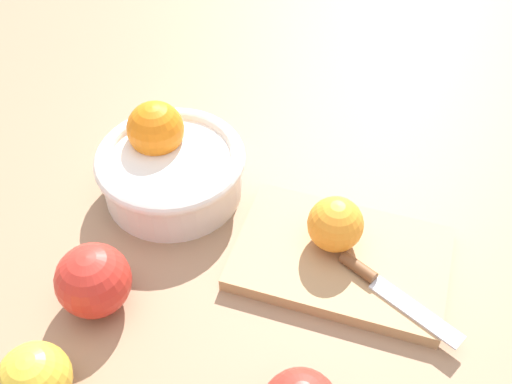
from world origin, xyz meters
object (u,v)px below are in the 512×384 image
(cutting_board, at_px, (341,258))
(knife, at_px, (382,286))
(orange_on_board, at_px, (335,224))
(apple_front_left, at_px, (93,280))
(bowl, at_px, (170,165))
(apple_front_left_2, at_px, (35,378))

(cutting_board, bearing_deg, knife, -29.88)
(cutting_board, relative_size, knife, 1.63)
(orange_on_board, bearing_deg, apple_front_left, -144.34)
(bowl, distance_m, apple_front_left, 0.19)
(bowl, height_order, orange_on_board, bowl)
(cutting_board, xyz_separation_m, apple_front_left_2, (-0.23, -0.26, 0.03))
(orange_on_board, bearing_deg, knife, -32.60)
(orange_on_board, bearing_deg, cutting_board, -41.62)
(apple_front_left, height_order, apple_front_left_2, apple_front_left)
(cutting_board, height_order, knife, knife)
(bowl, height_order, apple_front_left, bowl)
(apple_front_left, bearing_deg, orange_on_board, 35.66)
(cutting_board, height_order, apple_front_left, apple_front_left)
(apple_front_left, distance_m, apple_front_left_2, 0.12)
(knife, height_order, apple_front_left_2, apple_front_left_2)
(cutting_board, height_order, orange_on_board, orange_on_board)
(apple_front_left, bearing_deg, bowl, 90.48)
(bowl, distance_m, orange_on_board, 0.23)
(orange_on_board, distance_m, apple_front_left_2, 0.35)
(cutting_board, relative_size, orange_on_board, 3.77)
(bowl, height_order, apple_front_left_2, bowl)
(cutting_board, relative_size, apple_front_left, 2.98)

